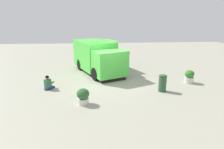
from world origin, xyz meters
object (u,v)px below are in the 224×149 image
(person_customer, at_px, (48,84))
(planter_flowering_near, at_px, (189,76))
(planter_flowering_far, at_px, (83,96))
(food_truck, at_px, (98,58))
(trash_bin, at_px, (162,83))

(person_customer, bearing_deg, planter_flowering_near, -87.34)
(planter_flowering_near, xyz_separation_m, planter_flowering_far, (-2.67, 6.65, -0.01))
(planter_flowering_near, bearing_deg, planter_flowering_far, 111.85)
(food_truck, distance_m, planter_flowering_near, 6.62)
(food_truck, relative_size, planter_flowering_far, 7.09)
(food_truck, relative_size, trash_bin, 5.72)
(food_truck, relative_size, person_customer, 6.68)
(food_truck, xyz_separation_m, trash_bin, (-4.34, -3.61, -0.63))
(person_customer, bearing_deg, food_truck, -41.00)
(food_truck, bearing_deg, trash_bin, -140.26)
(person_customer, height_order, planter_flowering_near, same)
(planter_flowering_far, bearing_deg, food_truck, -8.15)
(trash_bin, bearing_deg, planter_flowering_near, -59.62)
(planter_flowering_near, bearing_deg, person_customer, 92.66)
(food_truck, distance_m, trash_bin, 5.68)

